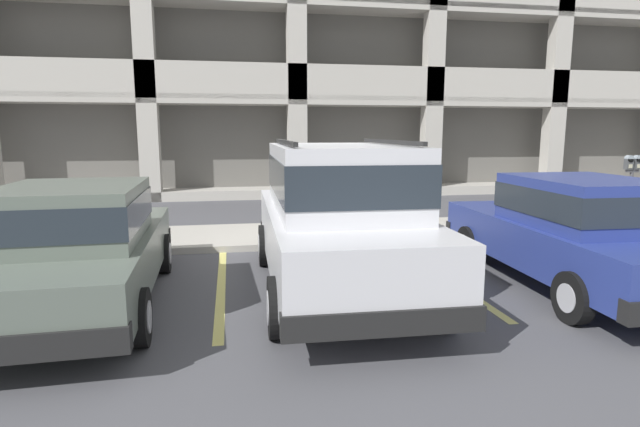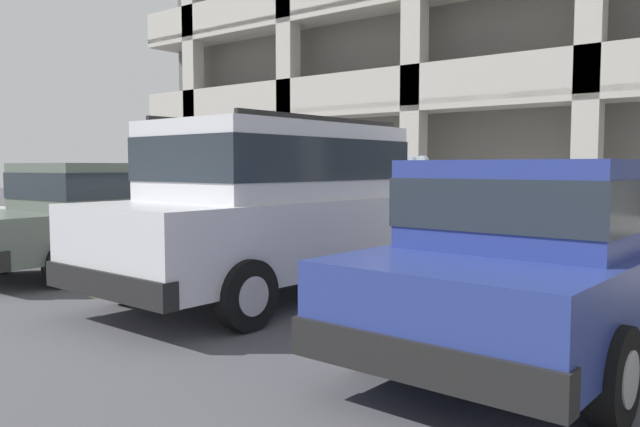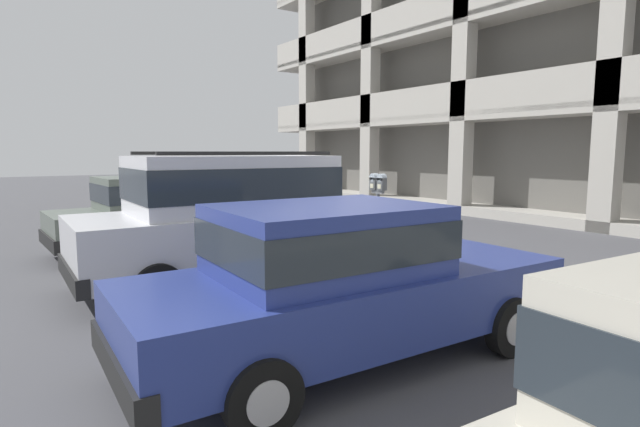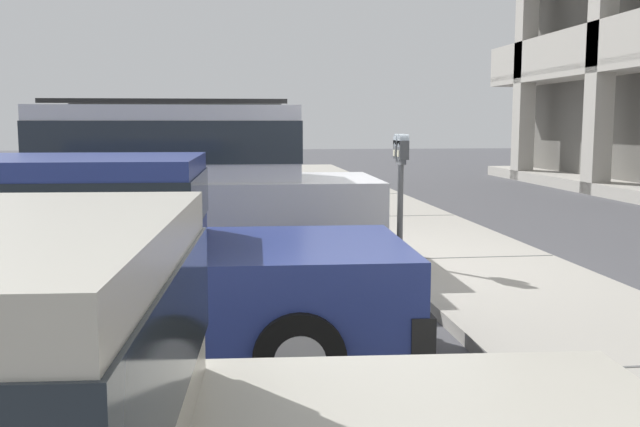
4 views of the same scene
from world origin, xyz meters
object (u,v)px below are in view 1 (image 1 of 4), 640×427
Objects in this scene: red_sedan at (79,244)px; fire_hydrant at (52,228)px; silver_suv at (337,212)px; dark_hatchback at (574,229)px; parking_meter_near at (324,180)px; parking_meter_far at (632,174)px.

red_sedan is 6.49× the size of fire_hydrant.
silver_suv reaches higher than fire_hydrant.
dark_hatchback is 6.49× the size of fire_hydrant.
red_sedan is (-3.19, -0.16, -0.27)m from silver_suv.
dark_hatchback is at bearing -4.13° from red_sedan.
silver_suv is at bearing -96.62° from parking_meter_near.
parking_meter_near is (3.50, 2.79, 0.44)m from red_sedan.
parking_meter_far is 11.39m from fire_hydrant.
silver_suv is at bearing 175.34° from dark_hatchback.
dark_hatchback is 2.94× the size of parking_meter_far.
parking_meter_near reaches higher than dark_hatchback.
parking_meter_near is 2.19× the size of fire_hydrant.
parking_meter_near is (-2.93, 3.01, 0.44)m from dark_hatchback.
silver_suv reaches higher than parking_meter_far.
parking_meter_far reaches higher than parking_meter_near.
fire_hydrant is at bearing 176.47° from parking_meter_near.
red_sedan is 4.49m from parking_meter_near.
parking_meter_far is 2.21× the size of fire_hydrant.
fire_hydrant is (-11.36, 0.25, -0.80)m from parking_meter_far.
fire_hydrant is (-7.75, 3.31, -0.36)m from dark_hatchback.
parking_meter_near is at bearing -179.62° from parking_meter_far.
silver_suv is 2.65m from parking_meter_near.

